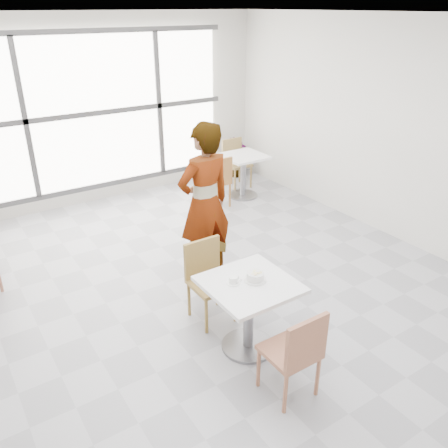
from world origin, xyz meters
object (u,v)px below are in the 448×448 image
main_table (249,303)px  person (205,204)px  bg_chair_right_far (235,160)px  coffee_cup (233,280)px  chair_near (296,350)px  bg_table_right (243,170)px  bg_chair_right_near (217,179)px  plant_right (237,157)px  oatmeal_bowl (255,276)px  chair_far (208,275)px

main_table → person: 1.50m
bg_chair_right_far → person: bearing=-131.0°
coffee_cup → chair_near: bearing=-84.4°
chair_near → bg_table_right: (2.33, 4.02, -0.01)m
bg_chair_right_near → plant_right: bearing=-135.9°
chair_near → oatmeal_bowl: size_ratio=4.14×
main_table → chair_near: bearing=-93.8°
chair_far → bg_chair_right_far: 4.02m
chair_far → bg_table_right: (2.33, 2.61, -0.01)m
oatmeal_bowl → person: bearing=78.2°
main_table → bg_chair_right_far: size_ratio=0.92×
chair_far → oatmeal_bowl: size_ratio=4.14×
bg_table_right → chair_near: bearing=-120.1°
bg_table_right → bg_chair_right_far: (0.18, 0.52, 0.01)m
chair_far → person: size_ratio=0.45×
main_table → plant_right: main_table is taller
chair_far → plant_right: chair_far is taller
main_table → bg_chair_right_far: (2.47, 3.81, -0.02)m
main_table → bg_chair_right_near: bg_chair_right_near is taller
chair_near → bg_chair_right_far: (2.51, 4.54, 0.00)m
chair_near → bg_table_right: size_ratio=1.16×
main_table → coffee_cup: coffee_cup is taller
oatmeal_bowl → plant_right: 5.07m
chair_far → oatmeal_bowl: 0.74m
oatmeal_bowl → bg_table_right: (2.21, 3.28, -0.31)m
oatmeal_bowl → plant_right: bearing=57.2°
chair_far → bg_table_right: 3.50m
coffee_cup → bg_chair_right_near: bg_chair_right_near is taller
person → bg_chair_right_far: size_ratio=2.23×
bg_chair_right_near → plant_right: bg_chair_right_near is taller
chair_far → plant_right: size_ratio=1.17×
bg_chair_right_near → bg_chair_right_far: same height
oatmeal_bowl → main_table: bearing=-175.6°
coffee_cup → plant_right: 5.11m
bg_chair_right_near → bg_chair_right_far: (0.83, 0.70, 0.00)m
chair_far → bg_chair_right_near: 2.97m
chair_near → bg_chair_right_near: same height
chair_far → bg_chair_right_near: bearing=55.4°
coffee_cup → chair_far: bearing=82.3°
main_table → chair_near: size_ratio=0.92×
bg_chair_right_near → chair_far: bearing=55.4°
person → plant_right: bearing=-134.8°
main_table → chair_far: chair_far is taller
main_table → coffee_cup: bearing=148.5°
bg_table_right → bg_chair_right_near: bearing=-164.8°
main_table → coffee_cup: (-0.13, 0.08, 0.26)m
bg_table_right → coffee_cup: bearing=-126.9°
chair_near → person: bearing=-100.8°
person → bg_chair_right_far: (2.11, 2.43, -0.47)m
coffee_cup → person: size_ratio=0.08×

